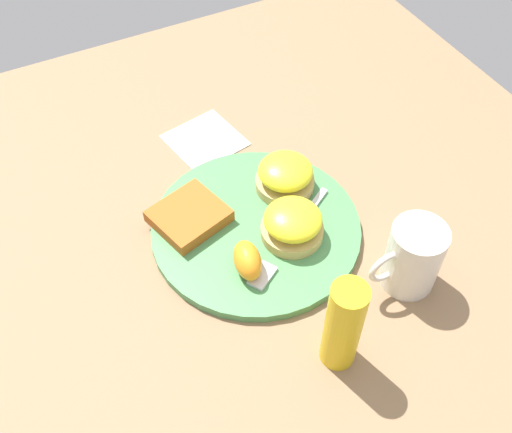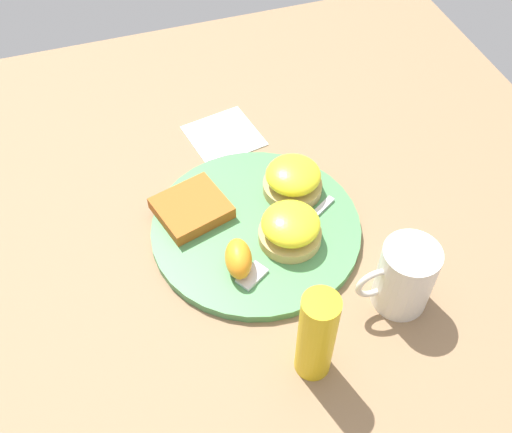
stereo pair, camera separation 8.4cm
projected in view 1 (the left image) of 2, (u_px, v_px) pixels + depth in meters
ground_plane at (256, 231)px, 0.87m from camera, size 1.10×1.10×0.00m
plate at (256, 228)px, 0.86m from camera, size 0.30×0.30×0.01m
sandwich_benedict_left at (293, 223)px, 0.83m from camera, size 0.09×0.09×0.05m
sandwich_benedict_right at (285, 175)px, 0.89m from camera, size 0.09×0.09×0.05m
hashbrown_patty at (189, 216)px, 0.86m from camera, size 0.12×0.11×0.02m
orange_wedge at (247, 260)px, 0.79m from camera, size 0.05×0.07×0.04m
fork at (287, 242)px, 0.84m from camera, size 0.18×0.12×0.00m
cup at (412, 257)px, 0.78m from camera, size 0.11×0.07×0.10m
napkin at (205, 140)px, 0.99m from camera, size 0.13×0.13×0.00m
condiment_bottle at (343, 326)px, 0.69m from camera, size 0.04×0.04×0.15m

